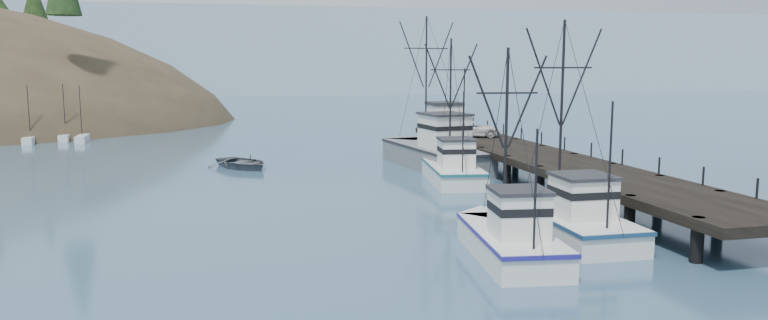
% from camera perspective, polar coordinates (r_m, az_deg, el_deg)
% --- Properties ---
extents(ground, '(400.00, 400.00, 0.00)m').
position_cam_1_polar(ground, '(30.98, 2.66, -7.88)').
color(ground, '#32526F').
rests_on(ground, ground).
extents(pier, '(6.00, 44.00, 2.00)m').
position_cam_1_polar(pier, '(50.35, 12.95, 0.10)').
color(pier, black).
rests_on(pier, ground).
extents(distant_ridge, '(360.00, 40.00, 26.00)m').
position_cam_1_polar(distant_ridge, '(199.62, -8.30, 5.57)').
color(distant_ridge, '#9EB2C6').
rests_on(distant_ridge, ground).
extents(distant_ridge_far, '(180.00, 25.00, 18.00)m').
position_cam_1_polar(distant_ridge_far, '(216.09, -22.06, 5.26)').
color(distant_ridge_far, silver).
rests_on(distant_ridge_far, ground).
extents(moored_sailboats, '(19.68, 15.11, 6.35)m').
position_cam_1_polar(moored_sailboats, '(87.24, -27.18, 1.82)').
color(moored_sailboats, silver).
rests_on(moored_sailboats, ground).
extents(trawler_near, '(3.76, 10.74, 10.98)m').
position_cam_1_polar(trawler_near, '(35.39, 14.99, -4.75)').
color(trawler_near, silver).
rests_on(trawler_near, ground).
extents(trawler_mid, '(4.09, 9.42, 9.54)m').
position_cam_1_polar(trawler_mid, '(30.94, 10.38, -6.46)').
color(trawler_mid, silver).
rests_on(trawler_mid, ground).
extents(trawler_far, '(4.49, 10.32, 10.63)m').
position_cam_1_polar(trawler_far, '(49.81, 5.68, -0.83)').
color(trawler_far, silver).
rests_on(trawler_far, ground).
extents(work_vessel, '(6.12, 15.14, 12.67)m').
position_cam_1_polar(work_vessel, '(56.38, 4.11, 0.65)').
color(work_vessel, slate).
rests_on(work_vessel, ground).
extents(pier_shed, '(3.00, 3.20, 2.80)m').
position_cam_1_polar(pier_shed, '(66.24, 5.04, 3.65)').
color(pier_shed, silver).
rests_on(pier_shed, pier).
extents(pickup_truck, '(5.41, 3.44, 1.39)m').
position_cam_1_polar(pickup_truck, '(61.28, 7.42, 2.58)').
color(pickup_truck, silver).
rests_on(pickup_truck, pier).
extents(motorboat, '(6.61, 7.20, 1.22)m').
position_cam_1_polar(motorboat, '(57.06, -11.69, -0.66)').
color(motorboat, '#505359').
rests_on(motorboat, ground).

